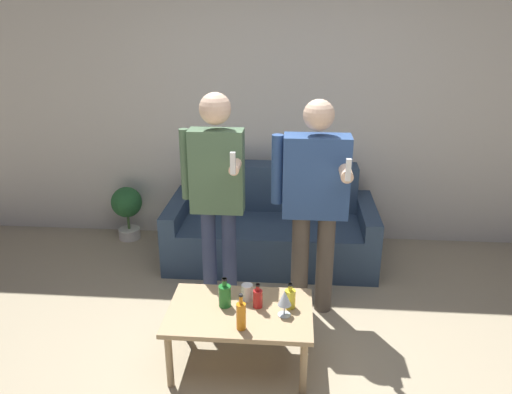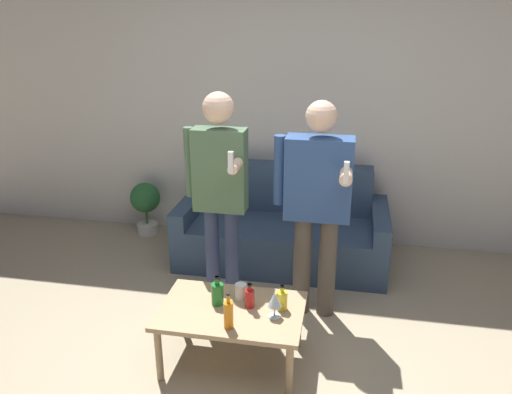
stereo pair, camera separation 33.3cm
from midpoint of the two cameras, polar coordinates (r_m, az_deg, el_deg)
name	(u,v)px [view 2 (the right image)]	position (r m, az deg, el deg)	size (l,w,h in m)	color
wall_back	(303,101)	(4.64, 7.53, 10.85)	(8.00, 0.06, 2.70)	silver
couch	(283,228)	(4.49, 5.24, -3.65)	(1.81, 0.85, 0.81)	#334760
coffee_table	(231,315)	(3.17, 0.25, -13.45)	(0.89, 0.57, 0.40)	tan
bottle_orange	(282,300)	(3.12, 6.11, -11.68)	(0.07, 0.07, 0.17)	yellow
bottle_green	(217,293)	(3.15, -1.37, -11.01)	(0.08, 0.08, 0.19)	#23752D
bottle_dark	(229,314)	(2.93, 0.16, -13.32)	(0.06, 0.06, 0.23)	orange
bottle_yellow	(250,298)	(3.13, 2.38, -11.52)	(0.06, 0.06, 0.16)	#B21E1E
wine_glass_near	(275,300)	(3.02, 5.36, -11.75)	(0.08, 0.08, 0.17)	silver
cup_on_table	(241,292)	(3.21, 1.27, -10.84)	(0.07, 0.07, 0.10)	white
person_standing_left	(220,185)	(3.50, -1.47, 1.37)	(0.44, 0.41, 1.62)	navy
person_standing_right	(317,197)	(3.47, 9.72, -0.07)	(0.54, 0.42, 1.58)	brown
potted_plant	(145,202)	(5.03, -10.69, -0.62)	(0.30, 0.30, 0.53)	silver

